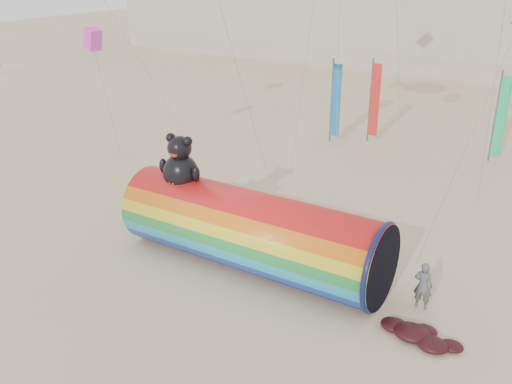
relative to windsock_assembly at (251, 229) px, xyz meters
The scene contains 5 objects.
ground 1.99m from the windsock_assembly, behind, with size 160.00×160.00×0.00m, color #CCB58C.
windsock_assembly is the anchor object (origin of this frame).
kite_handler 6.42m from the windsock_assembly, ahead, with size 0.62×0.41×1.70m, color #57595E.
fabric_bundle 7.02m from the windsock_assembly, ahead, with size 2.62×1.35×0.41m.
festival_banners 16.83m from the windsock_assembly, 90.83° to the left, with size 9.97×1.67×5.20m.
Camera 1 is at (11.51, -15.92, 11.09)m, focal length 40.00 mm.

